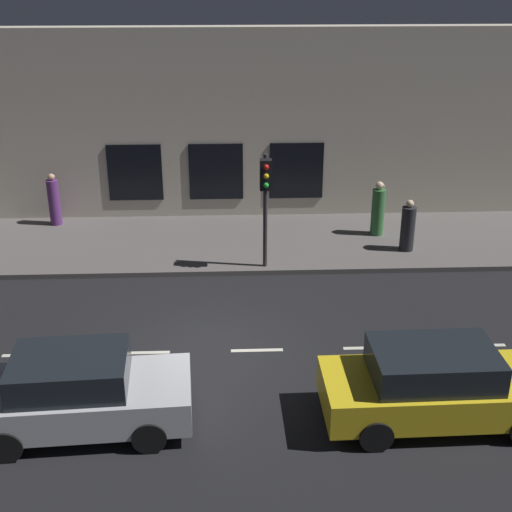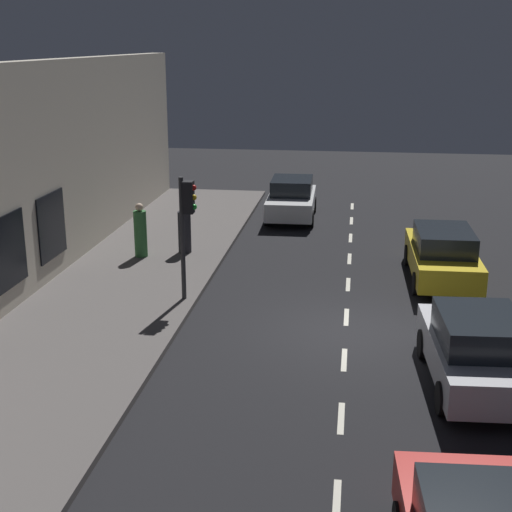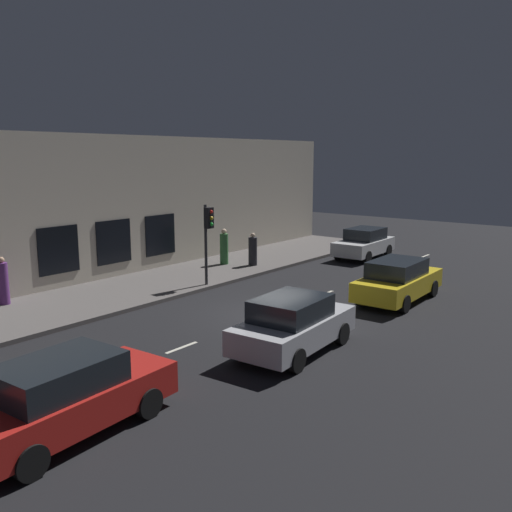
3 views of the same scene
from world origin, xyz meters
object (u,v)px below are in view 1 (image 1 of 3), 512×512
object	(u,v)px
traffic_light	(266,189)
parked_car_1	(438,385)
pedestrian_1	(408,228)
parked_car_3	(79,392)
pedestrian_0	(378,210)
pedestrian_2	(54,201)

from	to	relation	value
traffic_light	parked_car_1	xyz separation A→B (m)	(-6.89, -2.96, -1.70)
pedestrian_1	parked_car_1	bearing A→B (deg)	-132.05
parked_car_3	pedestrian_1	bearing A→B (deg)	130.83
pedestrian_0	pedestrian_1	xyz separation A→B (m)	(-1.28, -0.64, -0.08)
traffic_light	pedestrian_2	size ratio (longest dim) A/B	1.91
parked_car_1	parked_car_3	world-z (taller)	same
pedestrian_1	traffic_light	bearing A→B (deg)	162.14
parked_car_3	pedestrian_0	bearing A→B (deg)	137.39
parked_car_1	parked_car_3	xyz separation A→B (m)	(0.04, 6.85, -0.00)
traffic_light	pedestrian_0	world-z (taller)	traffic_light
parked_car_1	pedestrian_0	bearing A→B (deg)	174.53
pedestrian_1	parked_car_3	bearing A→B (deg)	-168.26
pedestrian_0	pedestrian_2	bearing A→B (deg)	-70.62
traffic_light	parked_car_3	xyz separation A→B (m)	(-6.86, 3.89, -1.71)
traffic_light	parked_car_3	size ratio (longest dim) A/B	0.78
pedestrian_0	pedestrian_1	size ratio (longest dim) A/B	1.10
parked_car_3	pedestrian_1	xyz separation A→B (m)	(7.98, -8.20, 0.07)
parked_car_1	pedestrian_0	distance (m)	9.32
traffic_light	parked_car_1	bearing A→B (deg)	-156.79
pedestrian_2	pedestrian_0	bearing A→B (deg)	32.03
parked_car_1	parked_car_3	distance (m)	6.85
pedestrian_0	pedestrian_1	bearing A→B (deg)	53.36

